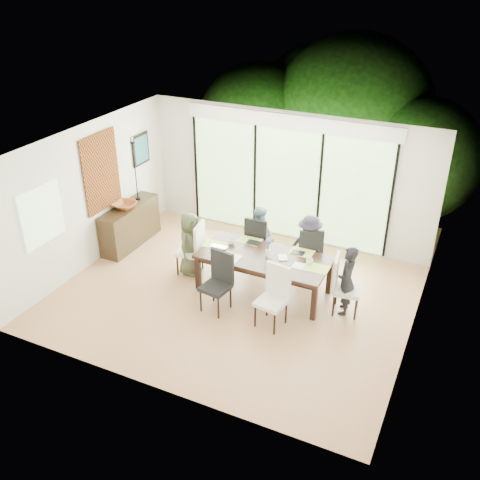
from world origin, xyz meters
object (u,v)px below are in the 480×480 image
at_px(chair_near_right, 271,298).
at_px(vase, 268,253).
at_px(table_top, 264,257).
at_px(chair_near_left, 215,283).
at_px(cup_a, 231,242).
at_px(sideboard, 130,225).
at_px(person_left_end, 190,244).
at_px(chair_far_left, 259,239).
at_px(person_far_right, 309,247).
at_px(chair_far_right, 309,250).
at_px(cup_b, 270,258).
at_px(bowl, 125,205).
at_px(cup_c, 310,261).
at_px(chair_right_end, 347,286).
at_px(person_far_left, 259,236).
at_px(laptop, 218,248).
at_px(chair_left_end, 189,248).
at_px(person_right_end, 347,281).

height_order(chair_near_right, vase, chair_near_right).
bearing_deg(table_top, chair_near_left, -119.89).
bearing_deg(cup_a, sideboard, 173.20).
bearing_deg(cup_a, table_top, -12.09).
height_order(chair_near_left, sideboard, chair_near_left).
distance_m(person_left_end, vase, 1.54).
xyz_separation_m(chair_far_left, person_far_right, (1.00, -0.02, 0.09)).
bearing_deg(chair_far_right, chair_near_left, 34.02).
height_order(chair_far_right, sideboard, chair_far_right).
relative_size(person_left_end, cup_a, 10.40).
xyz_separation_m(cup_b, bowl, (-3.31, 0.44, 0.16)).
bearing_deg(cup_c, chair_far_right, 108.43).
bearing_deg(sideboard, chair_right_end, -5.44).
distance_m(table_top, sideboard, 3.20).
relative_size(chair_near_right, cup_a, 8.87).
bearing_deg(cup_b, chair_far_right, 67.17).
relative_size(person_far_left, cup_c, 10.40).
xyz_separation_m(chair_right_end, person_far_right, (-0.95, 0.83, 0.09)).
bearing_deg(chair_right_end, cup_a, 77.20).
bearing_deg(cup_b, cup_c, 17.10).
relative_size(chair_far_left, cup_a, 8.87).
bearing_deg(person_far_left, chair_near_left, 100.42).
bearing_deg(laptop, chair_far_right, 33.01).
height_order(chair_right_end, vase, chair_right_end).
relative_size(chair_far_right, laptop, 3.33).
bearing_deg(chair_near_right, sideboard, 169.41).
xyz_separation_m(table_top, person_far_right, (0.55, 0.83, -0.07)).
bearing_deg(laptop, chair_left_end, 170.10).
bearing_deg(chair_left_end, cup_c, 84.00).
bearing_deg(vase, cup_b, -56.31).
height_order(chair_far_right, person_far_left, person_far_left).
xyz_separation_m(person_far_right, laptop, (-1.40, -0.93, 0.11)).
xyz_separation_m(person_right_end, person_far_right, (-0.93, 0.83, 0.00)).
bearing_deg(chair_left_end, bowl, -110.18).
bearing_deg(chair_right_end, person_far_left, 58.04).
xyz_separation_m(vase, sideboard, (-3.21, 0.39, -0.34)).
bearing_deg(person_far_left, bowl, 22.29).
height_order(chair_far_right, chair_near_right, same).
relative_size(chair_right_end, chair_near_left, 1.00).
distance_m(table_top, laptop, 0.86).
bearing_deg(vase, person_left_end, -178.13).
distance_m(chair_far_left, person_left_end, 1.34).
bearing_deg(chair_right_end, table_top, 81.10).
height_order(person_far_right, vase, person_far_right).
bearing_deg(chair_near_left, sideboard, 161.85).
xyz_separation_m(person_far_right, bowl, (-3.71, -0.49, 0.31)).
height_order(chair_right_end, person_far_right, person_far_right).
xyz_separation_m(chair_left_end, person_far_right, (2.05, 0.83, 0.09)).
relative_size(vase, laptop, 0.36).
xyz_separation_m(person_far_left, sideboard, (-2.71, -0.39, -0.18)).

